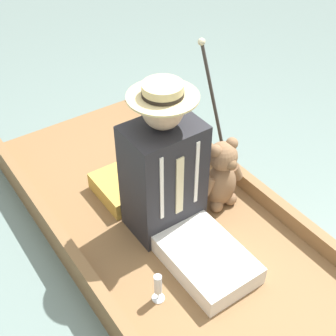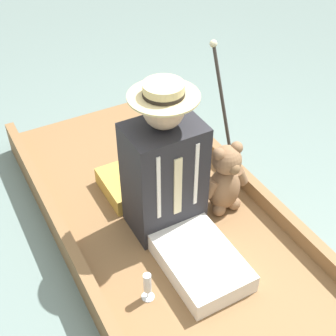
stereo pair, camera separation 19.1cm
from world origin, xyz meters
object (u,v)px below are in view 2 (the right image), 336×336
wine_glass (147,285)px  walking_cane (223,107)px  seated_person (171,185)px  teddy_bear (225,180)px

wine_glass → walking_cane: size_ratio=0.20×
wine_glass → walking_cane: bearing=-142.6°
wine_glass → walking_cane: (-0.82, -0.63, 0.39)m
wine_glass → walking_cane: walking_cane is taller
seated_person → teddy_bear: size_ratio=1.96×
teddy_bear → seated_person: bearing=1.7°
walking_cane → seated_person: bearing=29.8°
walking_cane → teddy_bear: bearing=61.6°
seated_person → teddy_bear: seated_person is taller
teddy_bear → wine_glass: bearing=27.4°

